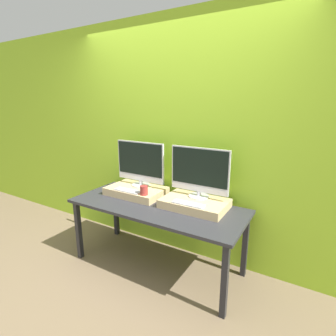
{
  "coord_description": "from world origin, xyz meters",
  "views": [
    {
      "loc": [
        1.36,
        -1.7,
        1.73
      ],
      "look_at": [
        0.0,
        0.59,
        1.04
      ],
      "focal_mm": 28.0,
      "sensor_mm": 36.0,
      "label": 1
    }
  ],
  "objects_px": {
    "monitor_left": "(140,163)",
    "mug": "(144,190)",
    "keyboard_left": "(128,190)",
    "keyboard_right": "(188,204)",
    "monitor_right": "(199,172)"
  },
  "relations": [
    {
      "from": "monitor_left",
      "to": "mug",
      "type": "distance_m",
      "value": 0.38
    },
    {
      "from": "monitor_right",
      "to": "keyboard_right",
      "type": "relative_size",
      "value": 1.93
    },
    {
      "from": "keyboard_left",
      "to": "mug",
      "type": "height_order",
      "value": "mug"
    },
    {
      "from": "mug",
      "to": "keyboard_right",
      "type": "bearing_deg",
      "value": 0.0
    },
    {
      "from": "mug",
      "to": "keyboard_right",
      "type": "distance_m",
      "value": 0.51
    },
    {
      "from": "monitor_left",
      "to": "monitor_right",
      "type": "height_order",
      "value": "same"
    },
    {
      "from": "keyboard_right",
      "to": "monitor_right",
      "type": "bearing_deg",
      "value": 90.0
    },
    {
      "from": "monitor_left",
      "to": "keyboard_right",
      "type": "relative_size",
      "value": 1.93
    },
    {
      "from": "monitor_left",
      "to": "monitor_right",
      "type": "bearing_deg",
      "value": 0.0
    },
    {
      "from": "keyboard_right",
      "to": "keyboard_left",
      "type": "bearing_deg",
      "value": 180.0
    },
    {
      "from": "mug",
      "to": "monitor_right",
      "type": "height_order",
      "value": "monitor_right"
    },
    {
      "from": "keyboard_left",
      "to": "mug",
      "type": "xyz_separation_m",
      "value": [
        0.21,
        0.0,
        0.04
      ]
    },
    {
      "from": "keyboard_left",
      "to": "monitor_right",
      "type": "distance_m",
      "value": 0.8
    },
    {
      "from": "monitor_left",
      "to": "mug",
      "type": "relative_size",
      "value": 6.38
    },
    {
      "from": "keyboard_left",
      "to": "monitor_right",
      "type": "height_order",
      "value": "monitor_right"
    }
  ]
}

